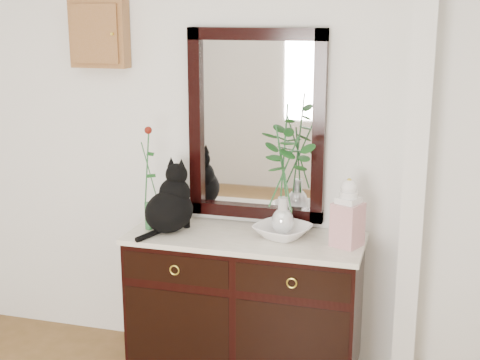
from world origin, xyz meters
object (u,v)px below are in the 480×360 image
(ginger_jar, at_px, (348,212))
(sideboard, at_px, (245,298))
(cat, at_px, (169,198))
(lotus_bowl, at_px, (282,231))

(ginger_jar, bearing_deg, sideboard, 179.99)
(sideboard, xyz_separation_m, cat, (-0.44, -0.03, 0.57))
(sideboard, relative_size, ginger_jar, 3.52)
(sideboard, distance_m, ginger_jar, 0.80)
(sideboard, relative_size, cat, 3.37)
(cat, relative_size, ginger_jar, 1.04)
(sideboard, height_order, lotus_bowl, lotus_bowl)
(cat, relative_size, lotus_bowl, 1.31)
(sideboard, bearing_deg, lotus_bowl, 8.88)
(ginger_jar, bearing_deg, cat, -178.23)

